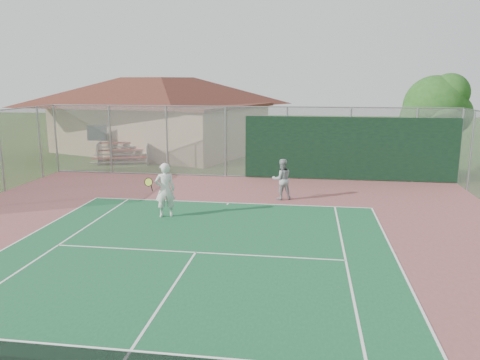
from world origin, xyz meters
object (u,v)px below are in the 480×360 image
(tree, at_px, (437,109))
(player_grey_back, at_px, (282,180))
(clubhouse, at_px, (159,107))
(player_white_front, at_px, (165,190))
(bleachers, at_px, (123,152))

(tree, distance_m, player_grey_back, 9.90)
(clubhouse, relative_size, player_white_front, 8.25)
(clubhouse, distance_m, tree, 17.34)
(bleachers, xyz_separation_m, tree, (16.98, -1.19, 2.73))
(player_white_front, distance_m, player_grey_back, 4.98)
(tree, xyz_separation_m, player_white_front, (-11.20, -9.29, -2.38))
(bleachers, relative_size, player_grey_back, 2.16)
(player_grey_back, bearing_deg, bleachers, -58.04)
(bleachers, relative_size, tree, 0.70)
(bleachers, xyz_separation_m, player_grey_back, (9.69, -7.39, 0.21))
(bleachers, xyz_separation_m, player_white_front, (5.78, -10.48, 0.35))
(tree, bearing_deg, player_grey_back, -139.64)
(tree, relative_size, player_grey_back, 3.09)
(clubhouse, bearing_deg, player_grey_back, -33.22)
(bleachers, distance_m, player_white_front, 11.97)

